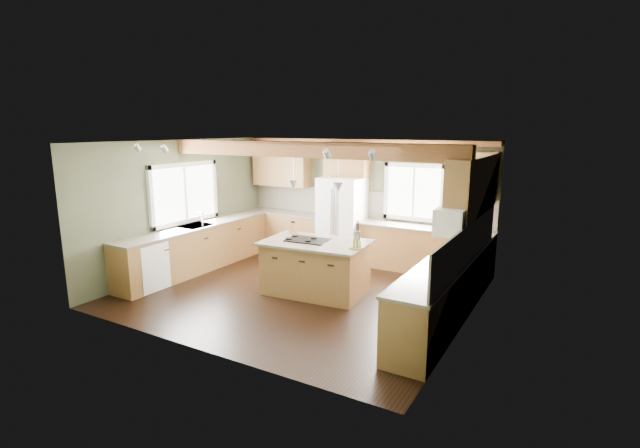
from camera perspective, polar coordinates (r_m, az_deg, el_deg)
The scene contains 37 objects.
floor at distance 8.23m, azimuth -2.32°, elevation -8.33°, with size 5.60×5.60×0.00m, color black.
ceiling at distance 7.74m, azimuth -2.48°, elevation 10.07°, with size 5.60×5.60×0.00m, color silver.
wall_back at distance 10.05m, azimuth 5.26°, elevation 2.98°, with size 5.60×5.60×0.00m, color #424833.
wall_left at distance 9.66m, azimuth -16.59°, elevation 2.17°, with size 5.00×5.00×0.00m, color #424833.
wall_right at distance 6.84m, azimuth 17.85°, elevation -1.73°, with size 5.00×5.00×0.00m, color #424833.
ceiling_beam at distance 7.83m, azimuth -2.08°, elevation 9.14°, with size 5.55×0.26×0.26m, color brown.
soffit_trim at distance 9.85m, azimuth 5.15°, elevation 10.05°, with size 5.55×0.20×0.10m, color brown.
backsplash_back at distance 10.05m, azimuth 5.21°, elevation 2.46°, with size 5.58×0.03×0.58m, color brown.
backsplash_right at distance 6.91m, azimuth 17.77°, elevation -2.35°, with size 0.03×3.70×0.58m, color brown.
base_cab_back_left at distance 10.82m, azimuth -4.13°, elevation -1.00°, with size 2.02×0.60×0.88m, color brown.
counter_back_left at distance 10.73m, azimuth -4.17°, elevation 1.39°, with size 2.06×0.64×0.04m, color #4C4337.
base_cab_back_right at distance 9.43m, azimuth 12.64°, elevation -3.19°, with size 2.62×0.60×0.88m, color brown.
counter_back_right at distance 9.32m, azimuth 12.77°, elevation -0.46°, with size 2.66×0.64×0.04m, color #4C4337.
base_cab_left at distance 9.65m, azimuth -14.85°, elevation -2.95°, with size 0.60×3.70×0.88m, color brown.
counter_left at distance 9.55m, azimuth -14.99°, elevation -0.28°, with size 0.64×3.74×0.04m, color #4C4337.
base_cab_right at distance 7.19m, azimuth 15.15°, elevation -8.06°, with size 0.60×3.70×0.88m, color brown.
counter_right at distance 7.05m, azimuth 15.35°, elevation -4.54°, with size 0.64×3.74×0.04m, color #4C4337.
upper_cab_back_left at distance 10.81m, azimuth -4.76°, elevation 7.08°, with size 1.40×0.35×0.90m, color brown.
upper_cab_over_fridge at distance 9.93m, azimuth 3.34°, elevation 7.84°, with size 0.96×0.35×0.70m, color brown.
upper_cab_right at distance 7.63m, azimuth 18.34°, elevation 4.57°, with size 0.35×2.20×0.90m, color brown.
upper_cab_back_corner at distance 9.08m, azimuth 18.21°, elevation 5.64°, with size 0.90×0.35×0.90m, color brown.
window_left at distance 9.64m, azimuth -16.38°, elevation 3.68°, with size 0.04×1.60×1.05m, color white.
window_back at distance 9.58m, azimuth 11.51°, elevation 3.87°, with size 1.10×0.04×1.00m, color white.
sink at distance 9.55m, azimuth -14.99°, elevation -0.25°, with size 0.50×0.65×0.03m, color #262628.
faucet at distance 9.39m, azimuth -14.26°, elevation 0.50°, with size 0.02×0.02×0.28m, color #B2B2B7.
dishwasher at distance 8.81m, azimuth -20.75°, elevation -4.80°, with size 0.60×0.60×0.84m, color white.
oven at distance 6.03m, azimuth 11.75°, elevation -11.94°, with size 0.60×0.72×0.84m, color white.
microwave at distance 6.78m, azimuth 16.08°, elevation 0.44°, with size 0.40×0.70×0.38m, color white.
pendant_left at distance 7.94m, azimuth -3.29°, elevation 4.89°, with size 0.18×0.18×0.16m, color #B2B2B7.
pendant_right at distance 7.58m, azimuth 2.28°, elevation 4.58°, with size 0.18×0.18×0.16m, color #B2B2B7.
refrigerator at distance 9.91m, azimuth 2.72°, elevation 0.55°, with size 0.90×0.74×1.80m, color white.
island at distance 8.06m, azimuth -0.54°, elevation -5.47°, with size 1.67×1.02×0.88m, color olive.
island_top at distance 7.93m, azimuth -0.55°, elevation -2.30°, with size 1.78×1.13×0.04m, color #4C4337.
cooktop at distance 7.99m, azimuth -1.45°, elevation -1.98°, with size 0.72×0.48×0.02m, color black.
knife_block at distance 8.53m, azimuth -3.35°, elevation -0.53°, with size 0.11×0.08×0.19m, color #5B301B.
utensil_crock at distance 8.04m, azimuth 4.60°, elevation -1.42°, with size 0.12×0.12×0.16m, color #433D35.
bottle_tray at distance 7.47m, azimuth 4.42°, elevation -2.26°, with size 0.22×0.22×0.20m, color brown, non-canonical shape.
Camera 1 is at (4.15, -6.53, 2.83)m, focal length 26.00 mm.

